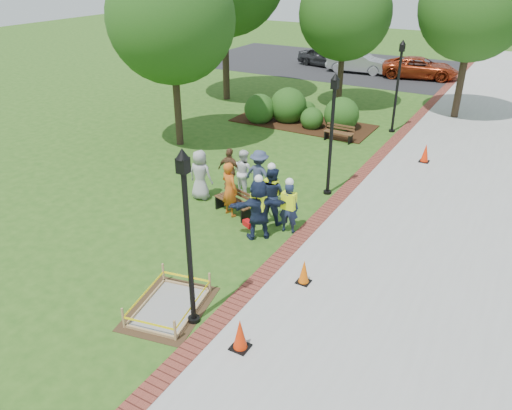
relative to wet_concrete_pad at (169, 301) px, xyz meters
The scene contains 34 objects.
ground 2.97m from the wet_concrete_pad, 99.15° to the left, with size 100.00×100.00×0.00m, color #285116.
sidewalk 13.70m from the wet_concrete_pad, 70.69° to the left, with size 6.00×60.00×0.02m, color #9E9E99.
brick_edging 12.99m from the wet_concrete_pad, 84.35° to the left, with size 0.50×60.00×0.03m, color maroon.
mulch_bed 15.33m from the wet_concrete_pad, 103.09° to the left, with size 7.00×3.00×0.05m, color #381E0F.
parking_lot 29.93m from the wet_concrete_pad, 90.90° to the left, with size 36.00×12.00×0.01m, color black.
wet_concrete_pad is the anchor object (origin of this frame).
bench_near 5.12m from the wet_concrete_pad, 104.41° to the left, with size 1.56×0.90×0.80m.
bench_far 13.40m from the wet_concrete_pad, 94.07° to the left, with size 1.36×0.49×0.73m.
cone_front 2.21m from the wet_concrete_pad, ahead, with size 0.39×0.39×0.78m.
cone_back 3.48m from the wet_concrete_pad, 47.53° to the left, with size 0.35×0.35×0.69m.
cone_far 13.05m from the wet_concrete_pad, 76.43° to the left, with size 0.40×0.40×0.78m.
toolbox 4.47m from the wet_concrete_pad, 95.56° to the left, with size 0.37×0.20×0.18m, color #B80E11.
lamp_near 2.38m from the wet_concrete_pad, ahead, with size 0.28×0.28×4.26m.
lamp_mid 8.28m from the wet_concrete_pad, 84.39° to the left, with size 0.28×0.28×4.26m.
lamp_far 16.10m from the wet_concrete_pad, 87.20° to the left, with size 0.28×0.28×4.26m.
tree_left 12.80m from the wet_concrete_pad, 126.39° to the left, with size 5.20×5.20×7.91m.
tree_back 19.50m from the wet_concrete_pad, 99.28° to the left, with size 4.77×4.77×7.31m.
tree_right 20.82m from the wet_concrete_pad, 81.66° to the left, with size 5.19×5.19×8.03m.
shrub_a 15.13m from the wet_concrete_pad, 111.29° to the left, with size 1.55×1.55×1.55m, color #1E4F16.
shrub_b 15.57m from the wet_concrete_pad, 106.11° to the left, with size 1.85×1.85×1.85m, color #1E4F16.
shrub_c 14.73m from the wet_concrete_pad, 100.88° to the left, with size 1.12×1.12×1.12m, color #1E4F16.
shrub_d 15.16m from the wet_concrete_pad, 95.73° to the left, with size 1.69×1.69×1.69m, color #1E4F16.
shrub_e 16.55m from the wet_concrete_pad, 103.21° to the left, with size 0.89×0.89×0.89m, color #1E4F16.
casual_person_a 6.13m from the wet_concrete_pad, 118.25° to the left, with size 0.59×0.40×1.75m.
casual_person_b 5.06m from the wet_concrete_pad, 105.61° to the left, with size 0.68×0.55×1.82m.
casual_person_c 6.77m from the wet_concrete_pad, 105.75° to the left, with size 0.60×0.49×1.62m.
casual_person_d 6.75m from the wet_concrete_pad, 109.88° to the left, with size 0.52×0.34×1.63m.
casual_person_e 6.52m from the wet_concrete_pad, 100.12° to the left, with size 0.58×0.39×1.75m.
hivis_worker_a 4.10m from the wet_concrete_pad, 87.50° to the left, with size 0.71×0.69×2.04m.
hivis_worker_b 4.88m from the wet_concrete_pad, 80.57° to the left, with size 0.58×0.43×1.79m.
hivis_worker_c 5.15m from the wet_concrete_pad, 89.78° to the left, with size 0.60×0.39×2.00m.
parked_car_a 30.03m from the wet_concrete_pad, 106.12° to the left, with size 4.47×1.94×1.46m, color #29292C.
parked_car_b 28.44m from the wet_concrete_pad, 100.56° to the left, with size 4.91×2.13×1.60m, color #A8A7AC.
parked_car_c 28.35m from the wet_concrete_pad, 91.91° to the left, with size 4.67×2.03×1.52m, color #9E3114.
Camera 1 is at (7.06, -10.21, 7.62)m, focal length 35.00 mm.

